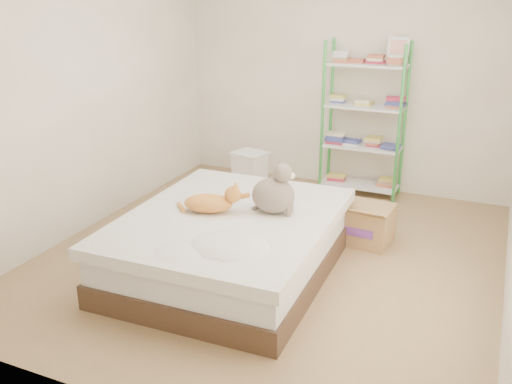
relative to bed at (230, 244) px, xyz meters
The scene contains 7 objects.
room 1.15m from the bed, 64.00° to the left, with size 3.81×4.21×2.61m.
bed is the anchor object (origin of this frame).
orange_cat 0.40m from the bed, behind, with size 0.47×0.25×0.19m, color gold, non-canonical shape.
grey_cat 0.59m from the bed, 33.40° to the left, with size 0.31×0.38×0.43m, color gray, non-canonical shape.
shelf_unit 2.44m from the bed, 77.48° to the left, with size 0.88×0.36×1.74m.
cardboard_box 1.34m from the bed, 49.89° to the left, with size 0.53×0.52×0.41m.
white_bin 2.13m from the bed, 110.14° to the left, with size 0.43×0.40×0.42m.
Camera 1 is at (1.71, -4.22, 2.27)m, focal length 40.00 mm.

